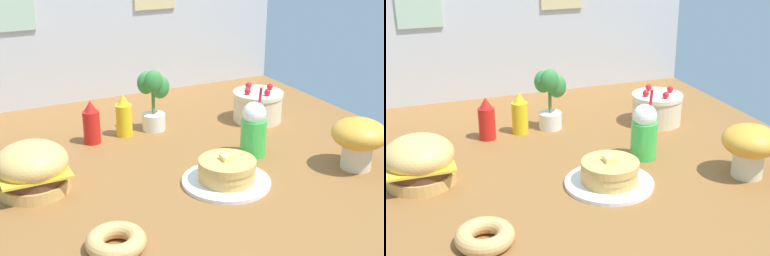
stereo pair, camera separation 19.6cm
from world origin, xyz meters
The scene contains 11 objects.
ground_plane centered at (0.00, 0.00, -0.01)m, with size 2.16×2.17×0.02m, color brown.
back_wall centered at (0.00, 1.08, 0.43)m, with size 2.16×0.04×0.85m.
burger centered at (-0.53, 0.14, 0.09)m, with size 0.26×0.26×0.19m.
pancake_stack centered at (0.12, -0.12, 0.04)m, with size 0.33×0.33×0.12m.
layer_cake centered at (0.59, 0.39, 0.08)m, with size 0.24×0.24×0.18m.
ketchup_bottle centered at (-0.22, 0.48, 0.09)m, with size 0.07×0.07×0.19m.
mustard_bottle centered at (-0.06, 0.50, 0.09)m, with size 0.07×0.07×0.19m.
cream_soda_cup centered at (0.35, 0.05, 0.11)m, with size 0.11×0.11×0.29m.
donut_pink_glaze centered at (-0.39, -0.34, 0.03)m, with size 0.18×0.18×0.05m.
potted_plant centered at (0.09, 0.50, 0.16)m, with size 0.14×0.12×0.30m.
mushroom_stool centered at (0.64, -0.24, 0.13)m, with size 0.21×0.21×0.20m.
Camera 2 is at (-0.59, -1.69, 0.90)m, focal length 48.63 mm.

